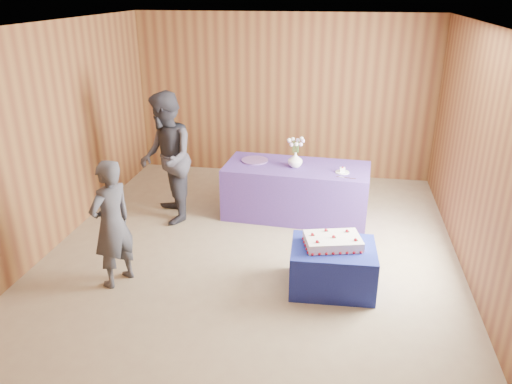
% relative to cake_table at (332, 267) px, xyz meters
% --- Properties ---
extents(ground, '(6.00, 6.00, 0.00)m').
position_rel_cake_table_xyz_m(ground, '(-1.00, 0.53, -0.25)').
color(ground, gray).
rests_on(ground, ground).
extents(room_shell, '(5.04, 6.04, 2.72)m').
position_rel_cake_table_xyz_m(room_shell, '(-1.00, 0.53, 1.55)').
color(room_shell, brown).
rests_on(room_shell, ground).
extents(cake_table, '(0.93, 0.74, 0.50)m').
position_rel_cake_table_xyz_m(cake_table, '(0.00, 0.00, 0.00)').
color(cake_table, navy).
rests_on(cake_table, ground).
extents(serving_table, '(2.05, 1.01, 0.75)m').
position_rel_cake_table_xyz_m(serving_table, '(-0.57, 1.80, 0.12)').
color(serving_table, '#523189').
rests_on(serving_table, ground).
extents(sheet_cake, '(0.69, 0.55, 0.14)m').
position_rel_cake_table_xyz_m(sheet_cake, '(-0.01, 0.03, 0.30)').
color(sheet_cake, white).
rests_on(sheet_cake, cake_table).
extents(vase, '(0.24, 0.24, 0.21)m').
position_rel_cake_table_xyz_m(vase, '(-0.60, 1.76, 0.60)').
color(vase, white).
rests_on(vase, serving_table).
extents(flower_spray, '(0.24, 0.24, 0.19)m').
position_rel_cake_table_xyz_m(flower_spray, '(-0.60, 1.76, 0.87)').
color(flower_spray, '#2E5A24').
rests_on(flower_spray, vase).
extents(platter, '(0.49, 0.49, 0.02)m').
position_rel_cake_table_xyz_m(platter, '(-1.19, 1.91, 0.51)').
color(platter, '#6B4891').
rests_on(platter, serving_table).
extents(plate, '(0.22, 0.22, 0.01)m').
position_rel_cake_table_xyz_m(plate, '(0.05, 1.64, 0.51)').
color(plate, silver).
rests_on(plate, serving_table).
extents(cake_slice, '(0.07, 0.07, 0.08)m').
position_rel_cake_table_xyz_m(cake_slice, '(0.05, 1.64, 0.54)').
color(cake_slice, white).
rests_on(cake_slice, plate).
extents(knife, '(0.26, 0.08, 0.00)m').
position_rel_cake_table_xyz_m(knife, '(0.10, 1.45, 0.50)').
color(knife, '#B8B9BD').
rests_on(knife, serving_table).
extents(guest_left, '(0.53, 0.62, 1.44)m').
position_rel_cake_table_xyz_m(guest_left, '(-2.36, -0.30, 0.47)').
color(guest_left, '#35363F').
rests_on(guest_left, ground).
extents(guest_right, '(1.00, 1.09, 1.81)m').
position_rel_cake_table_xyz_m(guest_right, '(-2.32, 1.36, 0.66)').
color(guest_right, '#31303A').
rests_on(guest_right, ground).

